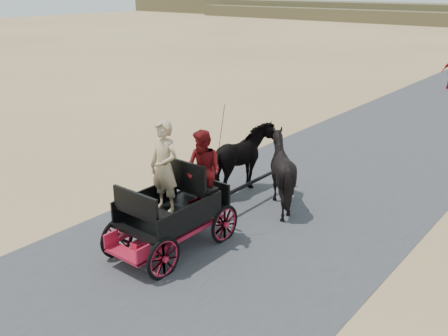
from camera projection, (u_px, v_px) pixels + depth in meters
The scene contains 8 objects.
ground at pixel (256, 225), 10.71m from camera, with size 140.00×140.00×0.00m, color tan.
road at pixel (256, 225), 10.71m from camera, with size 6.00×140.00×0.01m, color #38383A.
ridge_near at pixel (321, 14), 70.43m from camera, with size 40.00×4.00×1.60m, color brown.
carriage at pixel (172, 231), 9.69m from camera, with size 1.30×2.40×0.72m, color black, non-canonical shape.
horse_left at pixel (243, 161), 12.03m from camera, with size 0.91×2.01×1.70m, color black.
horse_right at pixel (281, 171), 11.39m from camera, with size 1.37×1.54×1.70m, color black.
driver_man at pixel (164, 167), 9.40m from camera, with size 0.66×0.43×1.80m, color tan.
passenger_woman at pixel (203, 170), 9.55m from camera, with size 0.77×0.60×1.58m, color #660C0F.
Camera 1 is at (5.50, -7.92, 4.87)m, focal length 40.00 mm.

